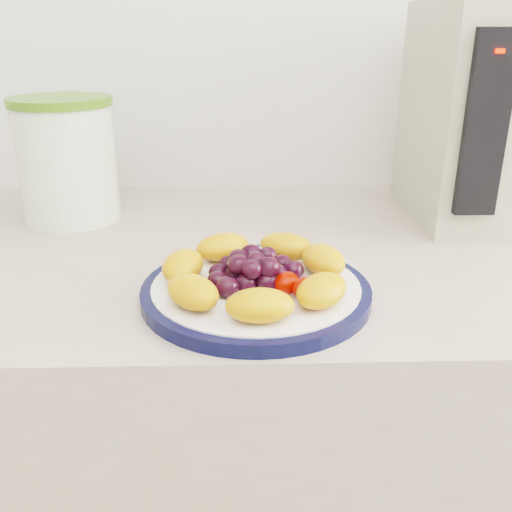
{
  "coord_description": "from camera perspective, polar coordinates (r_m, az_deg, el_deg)",
  "views": [
    {
      "loc": [
        -0.11,
        0.47,
        1.18
      ],
      "look_at": [
        -0.09,
        1.03,
        0.95
      ],
      "focal_mm": 40.0,
      "sensor_mm": 36.0,
      "label": 1
    }
  ],
  "objects": [
    {
      "name": "counter",
      "position": [
        1.04,
        5.3,
        -22.58
      ],
      "size": [
        3.5,
        0.6,
        0.9
      ],
      "primitive_type": "cube",
      "color": "#B3A292",
      "rests_on": "floor"
    },
    {
      "name": "cabinet_face",
      "position": [
        1.06,
        5.24,
        -23.73
      ],
      "size": [
        3.48,
        0.58,
        0.84
      ],
      "primitive_type": "cube",
      "color": "olive",
      "rests_on": "floor"
    },
    {
      "name": "plate_rim",
      "position": [
        0.62,
        0.0,
        -3.62
      ],
      "size": [
        0.25,
        0.25,
        0.01
      ],
      "primitive_type": "cylinder",
      "color": "black",
      "rests_on": "counter"
    },
    {
      "name": "plate_face",
      "position": [
        0.62,
        0.0,
        -3.54
      ],
      "size": [
        0.23,
        0.23,
        0.02
      ],
      "primitive_type": "cylinder",
      "color": "white",
      "rests_on": "counter"
    },
    {
      "name": "canister",
      "position": [
        0.91,
        -18.31,
        8.74
      ],
      "size": [
        0.18,
        0.18,
        0.17
      ],
      "primitive_type": "cylinder",
      "rotation": [
        0.0,
        0.0,
        -0.29
      ],
      "color": "#42691E",
      "rests_on": "counter"
    },
    {
      "name": "canister_lid",
      "position": [
        0.89,
        -19.03,
        14.43
      ],
      "size": [
        0.18,
        0.18,
        0.01
      ],
      "primitive_type": "cylinder",
      "rotation": [
        0.0,
        0.0,
        -0.29
      ],
      "color": "#4A7221",
      "rests_on": "canister"
    },
    {
      "name": "appliance_body",
      "position": [
        0.93,
        21.51,
        13.06
      ],
      "size": [
        0.18,
        0.25,
        0.31
      ],
      "primitive_type": "cube",
      "rotation": [
        0.0,
        0.0,
        -0.01
      ],
      "color": "#A29F89",
      "rests_on": "counter"
    },
    {
      "name": "appliance_panel",
      "position": [
        0.79,
        21.94,
        12.0
      ],
      "size": [
        0.05,
        0.02,
        0.23
      ],
      "primitive_type": "cube",
      "rotation": [
        0.0,
        0.0,
        -0.01
      ],
      "color": "black",
      "rests_on": "appliance_body"
    },
    {
      "name": "appliance_led",
      "position": [
        0.77,
        23.2,
        18.33
      ],
      "size": [
        0.01,
        0.01,
        0.01
      ],
      "primitive_type": "cube",
      "rotation": [
        0.0,
        0.0,
        -0.01
      ],
      "color": "#FF0C05",
      "rests_on": "appliance_panel"
    },
    {
      "name": "fruit_plate",
      "position": [
        0.61,
        0.27,
        -1.53
      ],
      "size": [
        0.22,
        0.21,
        0.04
      ],
      "color": "orange",
      "rests_on": "plate_face"
    }
  ]
}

